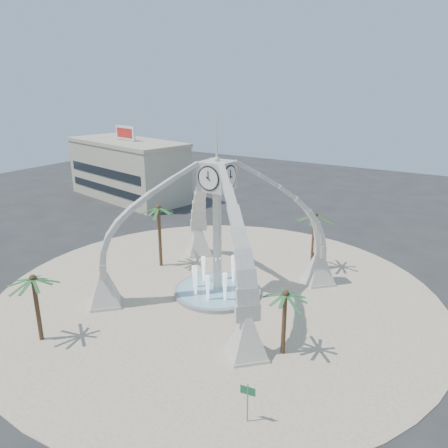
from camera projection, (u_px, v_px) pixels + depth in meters
The scene contains 10 objects.
ground at pixel (218, 293), 40.37m from camera, with size 140.00×140.00×0.00m, color #282828.
plaza at pixel (218, 293), 40.36m from camera, with size 40.00×40.00×0.06m, color beige.
clock_tower at pixel (217, 227), 38.37m from camera, with size 17.94×17.94×16.30m.
fountain at pixel (217, 290), 40.28m from camera, with size 8.00×8.00×3.62m.
building_nw at pixel (128, 169), 72.78m from camera, with size 23.75×13.73×11.90m.
palm_east at pixel (285, 294), 29.94m from camera, with size 3.83×3.83×5.43m.
palm_west at pixel (158, 208), 44.47m from camera, with size 4.87×4.87×7.16m.
palm_north at pixel (315, 216), 43.79m from camera, with size 3.84×3.84×6.60m.
palm_south at pixel (33, 279), 31.52m from camera, with size 4.43×4.43×5.76m.
street_sign at pixel (248, 395), 24.49m from camera, with size 0.95×0.17×2.59m.
Camera 1 is at (19.85, -30.54, 18.57)m, focal length 35.00 mm.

